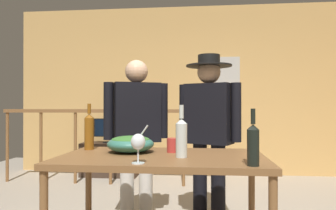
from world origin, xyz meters
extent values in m
cube|color=tan|center=(0.00, 2.75, 1.39)|extent=(6.10, 0.10, 2.79)
cube|color=#B0ADA6|center=(0.46, 2.69, 1.69)|extent=(0.47, 0.03, 0.48)
cylinder|color=brown|center=(-2.80, 1.85, 0.51)|extent=(0.04, 0.04, 1.03)
cylinder|color=brown|center=(-2.28, 1.85, 0.51)|extent=(0.04, 0.04, 1.03)
cylinder|color=brown|center=(-1.75, 1.85, 0.51)|extent=(0.04, 0.04, 1.03)
cylinder|color=brown|center=(-1.23, 1.85, 0.51)|extent=(0.04, 0.04, 1.03)
cylinder|color=brown|center=(-0.70, 1.85, 0.51)|extent=(0.04, 0.04, 1.03)
cylinder|color=brown|center=(-0.18, 1.85, 0.51)|extent=(0.04, 0.04, 1.03)
cylinder|color=brown|center=(0.35, 1.85, 0.51)|extent=(0.04, 0.04, 1.03)
cube|color=brown|center=(-1.23, 1.85, 1.05)|extent=(3.23, 0.07, 0.05)
cube|color=brown|center=(0.35, 1.85, 0.56)|extent=(0.10, 0.10, 1.13)
cube|color=#38281E|center=(-1.39, 2.40, 0.27)|extent=(0.90, 0.40, 0.53)
cube|color=black|center=(-1.39, 2.40, 0.54)|extent=(0.20, 0.12, 0.02)
cylinder|color=black|center=(-1.39, 2.40, 0.59)|extent=(0.03, 0.03, 0.08)
cube|color=black|center=(-1.39, 2.37, 0.78)|extent=(0.50, 0.06, 0.29)
cube|color=black|center=(-1.39, 2.34, 0.78)|extent=(0.46, 0.01, 0.26)
cube|color=brown|center=(-0.20, -0.43, 0.76)|extent=(1.40, 0.83, 0.04)
cylinder|color=brown|center=(-0.86, -0.06, 0.37)|extent=(0.05, 0.05, 0.74)
cylinder|color=brown|center=(0.46, -0.06, 0.37)|extent=(0.05, 0.05, 0.74)
ellipsoid|color=#337060|center=(-0.45, -0.32, 0.84)|extent=(0.34, 0.34, 0.12)
ellipsoid|color=#38702D|center=(-0.45, -0.32, 0.87)|extent=(0.28, 0.28, 0.06)
cylinder|color=silver|center=(-0.38, -0.32, 0.89)|extent=(0.13, 0.01, 0.18)
cylinder|color=silver|center=(-0.30, -0.77, 0.78)|extent=(0.08, 0.08, 0.01)
cylinder|color=silver|center=(-0.30, -0.77, 0.83)|extent=(0.01, 0.01, 0.08)
ellipsoid|color=silver|center=(-0.30, -0.77, 0.91)|extent=(0.09, 0.09, 0.09)
cylinder|color=black|center=(0.36, -0.77, 0.88)|extent=(0.07, 0.07, 0.21)
cone|color=black|center=(0.36, -0.77, 1.00)|extent=(0.07, 0.07, 0.03)
cylinder|color=black|center=(0.36, -0.77, 1.06)|extent=(0.03, 0.03, 0.09)
cylinder|color=silver|center=(-0.06, -0.51, 0.89)|extent=(0.08, 0.08, 0.22)
cone|color=silver|center=(-0.06, -0.51, 1.02)|extent=(0.08, 0.08, 0.03)
cylinder|color=silver|center=(-0.06, -0.51, 1.08)|extent=(0.03, 0.03, 0.09)
cylinder|color=brown|center=(-0.80, -0.20, 0.90)|extent=(0.07, 0.07, 0.25)
cone|color=brown|center=(-0.80, -0.20, 1.04)|extent=(0.07, 0.07, 0.03)
cylinder|color=brown|center=(-0.80, -0.20, 1.10)|extent=(0.03, 0.03, 0.08)
cylinder|color=#B7332D|center=(-0.14, -0.28, 0.83)|extent=(0.09, 0.09, 0.10)
torus|color=#B7332D|center=(-0.08, -0.28, 0.83)|extent=(0.05, 0.01, 0.05)
cylinder|color=beige|center=(-0.45, 0.37, 0.39)|extent=(0.13, 0.13, 0.78)
cylinder|color=beige|center=(-0.62, 0.30, 0.39)|extent=(0.13, 0.13, 0.78)
cube|color=black|center=(-0.54, 0.34, 1.06)|extent=(0.48, 0.37, 0.55)
cylinder|color=black|center=(-0.30, 0.44, 1.07)|extent=(0.09, 0.09, 0.53)
cylinder|color=black|center=(-0.78, 0.23, 1.07)|extent=(0.09, 0.09, 0.53)
sphere|color=#D8A884|center=(-0.54, 0.34, 1.45)|extent=(0.22, 0.22, 0.22)
cylinder|color=black|center=(0.22, 0.30, 0.39)|extent=(0.13, 0.13, 0.78)
cylinder|color=black|center=(0.06, 0.37, 0.39)|extent=(0.13, 0.13, 0.78)
cube|color=black|center=(0.14, 0.34, 1.05)|extent=(0.47, 0.37, 0.55)
cylinder|color=black|center=(0.38, 0.23, 1.06)|extent=(0.09, 0.09, 0.52)
cylinder|color=black|center=(-0.09, 0.44, 1.06)|extent=(0.09, 0.09, 0.52)
sphere|color=beige|center=(0.14, 0.34, 1.43)|extent=(0.21, 0.21, 0.21)
cylinder|color=black|center=(0.14, 0.34, 1.49)|extent=(0.42, 0.42, 0.01)
cylinder|color=black|center=(0.14, 0.34, 1.54)|extent=(0.20, 0.20, 0.10)
camera|label=1|loc=(0.07, -2.62, 1.11)|focal=34.10mm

